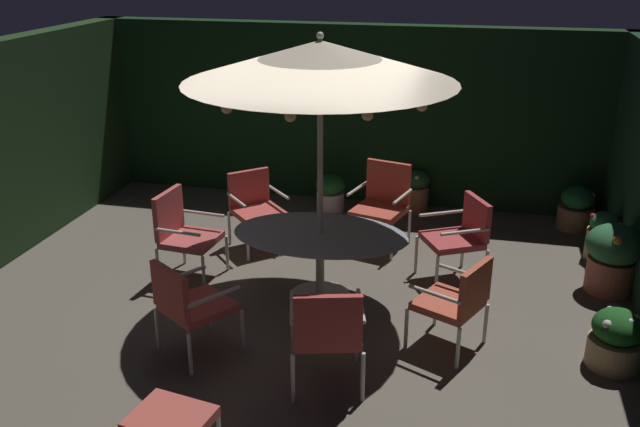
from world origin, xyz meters
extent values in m
cube|color=#5E574A|center=(0.00, 0.00, -0.01)|extent=(7.54, 6.80, 0.02)
cube|color=black|center=(0.00, 3.25, 1.24)|extent=(7.54, 0.30, 2.48)
cylinder|color=silver|center=(0.28, 0.09, 0.01)|extent=(0.65, 0.65, 0.03)
cylinder|color=silver|center=(0.28, 0.09, 0.36)|extent=(0.09, 0.09, 0.72)
ellipsoid|color=#9DA4B1|center=(0.28, 0.09, 0.73)|extent=(1.81, 1.20, 0.03)
cylinder|color=silver|center=(0.28, 0.09, 1.21)|extent=(0.06, 0.06, 2.42)
cone|color=beige|center=(0.28, 0.09, 2.48)|extent=(2.61, 2.61, 0.39)
sphere|color=silver|center=(0.28, 0.09, 2.71)|extent=(0.07, 0.07, 0.07)
sphere|color=#F9DB8C|center=(1.41, 0.06, 2.23)|extent=(0.10, 0.10, 0.10)
sphere|color=#F9DB8C|center=(1.25, 0.68, 2.23)|extent=(0.10, 0.10, 0.10)
sphere|color=#F9DB8C|center=(0.85, 1.07, 2.23)|extent=(0.10, 0.10, 0.10)
sphere|color=#F9DB8C|center=(0.24, 1.23, 2.23)|extent=(0.10, 0.10, 0.10)
sphere|color=#F9DB8C|center=(-0.29, 1.08, 2.23)|extent=(0.10, 0.10, 0.10)
sphere|color=#F9DB8C|center=(-0.72, 0.64, 2.23)|extent=(0.10, 0.10, 0.10)
sphere|color=#F9DB8C|center=(-0.86, 0.10, 2.23)|extent=(0.10, 0.10, 0.10)
sphere|color=#F9DB8C|center=(-0.70, -0.49, 2.23)|extent=(0.10, 0.10, 0.10)
sphere|color=#F9DB8C|center=(-0.29, -0.89, 2.23)|extent=(0.10, 0.10, 0.10)
sphere|color=#F9DB8C|center=(0.30, -1.04, 2.23)|extent=(0.10, 0.10, 0.10)
sphere|color=#F9DB8C|center=(0.89, -0.86, 2.23)|extent=(0.10, 0.10, 0.10)
sphere|color=#F9DB8C|center=(1.28, -0.44, 2.23)|extent=(0.10, 0.10, 0.10)
cylinder|color=silver|center=(0.88, 1.18, 0.22)|extent=(0.04, 0.04, 0.44)
cylinder|color=silver|center=(0.31, 1.34, 0.22)|extent=(0.04, 0.04, 0.44)
cylinder|color=silver|center=(1.03, 1.72, 0.22)|extent=(0.04, 0.04, 0.44)
cylinder|color=silver|center=(0.46, 1.88, 0.22)|extent=(0.04, 0.04, 0.44)
cube|color=#C54D3B|center=(0.67, 1.53, 0.47)|extent=(0.70, 0.68, 0.07)
cube|color=#C54D3B|center=(0.74, 1.79, 0.77)|extent=(0.56, 0.21, 0.52)
cylinder|color=silver|center=(0.96, 1.45, 0.71)|extent=(0.18, 0.53, 0.04)
cylinder|color=silver|center=(0.39, 1.61, 0.71)|extent=(0.18, 0.53, 0.04)
cylinder|color=silver|center=(-0.36, 1.17, 0.21)|extent=(0.04, 0.04, 0.42)
cylinder|color=silver|center=(-0.76, 0.79, 0.21)|extent=(0.04, 0.04, 0.42)
cylinder|color=silver|center=(-0.73, 1.57, 0.21)|extent=(0.04, 0.04, 0.42)
cylinder|color=silver|center=(-1.13, 1.19, 0.21)|extent=(0.04, 0.04, 0.42)
cube|color=#BE4844|center=(-0.74, 1.18, 0.46)|extent=(0.76, 0.76, 0.07)
cube|color=#BE4844|center=(-0.92, 1.37, 0.71)|extent=(0.43, 0.41, 0.43)
cylinder|color=silver|center=(-0.54, 1.37, 0.67)|extent=(0.38, 0.40, 0.04)
cylinder|color=silver|center=(-0.94, 0.99, 0.67)|extent=(0.38, 0.40, 0.04)
cylinder|color=silver|center=(-0.90, 0.49, 0.21)|extent=(0.04, 0.04, 0.42)
cylinder|color=silver|center=(-0.96, -0.08, 0.21)|extent=(0.04, 0.04, 0.42)
cylinder|color=silver|center=(-1.45, 0.54, 0.21)|extent=(0.04, 0.04, 0.42)
cylinder|color=silver|center=(-1.51, -0.03, 0.21)|extent=(0.04, 0.04, 0.42)
cube|color=#B24B49|center=(-1.21, 0.23, 0.46)|extent=(0.59, 0.61, 0.07)
cube|color=#B24B49|center=(-1.47, 0.26, 0.74)|extent=(0.11, 0.55, 0.50)
cylinder|color=silver|center=(-1.18, 0.52, 0.67)|extent=(0.53, 0.09, 0.04)
cylinder|color=silver|center=(-1.23, -0.05, 0.67)|extent=(0.53, 0.09, 0.04)
cylinder|color=silver|center=(-0.63, -0.75, 0.21)|extent=(0.04, 0.04, 0.42)
cylinder|color=silver|center=(-0.18, -1.06, 0.21)|extent=(0.04, 0.04, 0.42)
cylinder|color=silver|center=(-0.94, -1.22, 0.21)|extent=(0.04, 0.04, 0.42)
cylinder|color=silver|center=(-0.49, -1.52, 0.21)|extent=(0.04, 0.04, 0.42)
cube|color=#C44D45|center=(-0.56, -1.14, 0.45)|extent=(0.75, 0.76, 0.07)
cube|color=#C44D45|center=(-0.71, -1.36, 0.70)|extent=(0.47, 0.34, 0.43)
cylinder|color=silver|center=(-0.79, -0.98, 0.67)|extent=(0.33, 0.46, 0.04)
cylinder|color=silver|center=(-0.34, -1.29, 0.67)|extent=(0.33, 0.46, 0.04)
cylinder|color=beige|center=(0.32, -1.14, 0.23)|extent=(0.04, 0.04, 0.45)
cylinder|color=beige|center=(0.87, -0.99, 0.23)|extent=(0.04, 0.04, 0.45)
cylinder|color=beige|center=(0.47, -1.69, 0.23)|extent=(0.04, 0.04, 0.45)
cylinder|color=beige|center=(1.02, -1.55, 0.23)|extent=(0.04, 0.04, 0.45)
cube|color=#BD423B|center=(0.67, -1.34, 0.49)|extent=(0.68, 0.68, 0.07)
cube|color=#BD423B|center=(0.74, -1.61, 0.75)|extent=(0.54, 0.20, 0.44)
cylinder|color=beige|center=(0.40, -1.42, 0.73)|extent=(0.18, 0.54, 0.04)
cylinder|color=beige|center=(0.94, -1.27, 0.73)|extent=(0.18, 0.54, 0.04)
cylinder|color=silver|center=(1.27, -0.67, 0.20)|extent=(0.04, 0.04, 0.40)
cylinder|color=silver|center=(1.50, -0.19, 0.20)|extent=(0.04, 0.04, 0.40)
cylinder|color=silver|center=(1.75, -0.90, 0.20)|extent=(0.04, 0.04, 0.40)
cylinder|color=silver|center=(1.98, -0.41, 0.20)|extent=(0.04, 0.04, 0.40)
cube|color=#C2553D|center=(1.62, -0.54, 0.44)|extent=(0.70, 0.70, 0.07)
cube|color=#C2553D|center=(1.85, -0.65, 0.69)|extent=(0.28, 0.49, 0.42)
cylinder|color=silver|center=(1.51, -0.79, 0.65)|extent=(0.47, 0.25, 0.04)
cylinder|color=silver|center=(1.74, -0.30, 0.65)|extent=(0.47, 0.25, 0.04)
cylinder|color=silver|center=(1.46, 0.43, 0.23)|extent=(0.04, 0.04, 0.45)
cylinder|color=silver|center=(1.20, 0.91, 0.23)|extent=(0.04, 0.04, 0.45)
cylinder|color=silver|center=(1.97, 0.71, 0.23)|extent=(0.04, 0.04, 0.45)
cylinder|color=silver|center=(1.70, 1.19, 0.23)|extent=(0.04, 0.04, 0.45)
cube|color=#BB4344|center=(1.58, 0.81, 0.49)|extent=(0.75, 0.74, 0.07)
cube|color=#BB4344|center=(1.83, 0.94, 0.73)|extent=(0.31, 0.49, 0.42)
cylinder|color=silver|center=(1.72, 0.57, 0.70)|extent=(0.50, 0.30, 0.04)
cylinder|color=silver|center=(1.45, 1.05, 0.70)|extent=(0.50, 0.30, 0.04)
cylinder|color=silver|center=(-0.43, -2.27, 0.15)|extent=(0.03, 0.03, 0.30)
cube|color=#B74F43|center=(-0.21, -2.52, 0.34)|extent=(0.63, 0.54, 0.08)
cylinder|color=tan|center=(3.09, -0.54, 0.14)|extent=(0.47, 0.47, 0.27)
ellipsoid|color=#1B541C|center=(3.09, -0.54, 0.39)|extent=(0.44, 0.44, 0.31)
sphere|color=silver|center=(3.21, -0.53, 0.48)|extent=(0.09, 0.09, 0.09)
sphere|color=silver|center=(3.14, -0.43, 0.41)|extent=(0.09, 0.09, 0.09)
sphere|color=silver|center=(3.03, -0.40, 0.48)|extent=(0.06, 0.06, 0.06)
sphere|color=silver|center=(2.94, -0.50, 0.44)|extent=(0.08, 0.08, 0.08)
sphere|color=beige|center=(2.98, -0.65, 0.46)|extent=(0.09, 0.09, 0.09)
sphere|color=silver|center=(3.16, -0.63, 0.50)|extent=(0.07, 0.07, 0.07)
cylinder|color=tan|center=(3.30, 1.79, 0.19)|extent=(0.38, 0.38, 0.37)
ellipsoid|color=#28723F|center=(3.30, 1.79, 0.47)|extent=(0.35, 0.35, 0.24)
sphere|color=red|center=(3.42, 1.80, 0.47)|extent=(0.08, 0.08, 0.08)
sphere|color=red|center=(3.27, 1.90, 0.53)|extent=(0.08, 0.08, 0.08)
sphere|color=red|center=(3.15, 1.80, 0.53)|extent=(0.07, 0.07, 0.07)
sphere|color=red|center=(3.32, 1.69, 0.50)|extent=(0.08, 0.08, 0.08)
cylinder|color=#8E6247|center=(3.10, 2.71, 0.15)|extent=(0.46, 0.46, 0.30)
ellipsoid|color=#1C5F2F|center=(3.10, 2.71, 0.42)|extent=(0.42, 0.42, 0.30)
sphere|color=#E6CA51|center=(3.26, 2.69, 0.47)|extent=(0.09, 0.09, 0.09)
sphere|color=yellow|center=(3.07, 2.85, 0.45)|extent=(0.09, 0.09, 0.09)
sphere|color=#F7D050|center=(2.99, 2.61, 0.44)|extent=(0.08, 0.08, 0.08)
cylinder|color=#B15D49|center=(3.27, 0.96, 0.19)|extent=(0.51, 0.51, 0.38)
ellipsoid|color=#2E6A3C|center=(3.27, 0.96, 0.54)|extent=(0.60, 0.60, 0.42)
sphere|color=#DC7143|center=(3.51, 1.00, 0.54)|extent=(0.07, 0.07, 0.07)
sphere|color=orange|center=(3.34, 1.17, 0.66)|extent=(0.11, 0.11, 0.11)
sphere|color=orange|center=(3.07, 0.96, 0.59)|extent=(0.09, 0.09, 0.09)
sphere|color=orange|center=(3.24, 0.74, 0.68)|extent=(0.10, 0.10, 0.10)
cylinder|color=#A16445|center=(1.00, 2.94, 0.17)|extent=(0.34, 0.34, 0.34)
ellipsoid|color=#26542B|center=(1.00, 2.94, 0.43)|extent=(0.36, 0.36, 0.25)
sphere|color=silver|center=(1.08, 2.92, 0.46)|extent=(0.10, 0.10, 0.10)
sphere|color=beige|center=(1.01, 3.08, 0.49)|extent=(0.06, 0.06, 0.06)
sphere|color=silver|center=(0.87, 2.94, 0.45)|extent=(0.07, 0.07, 0.07)
sphere|color=silver|center=(1.00, 2.81, 0.50)|extent=(0.07, 0.07, 0.07)
cylinder|color=silver|center=(-0.16, 2.57, 0.14)|extent=(0.38, 0.38, 0.28)
ellipsoid|color=#215F27|center=(-0.16, 2.57, 0.40)|extent=(0.41, 0.41, 0.29)
sphere|color=red|center=(-0.03, 2.61, 0.40)|extent=(0.06, 0.06, 0.06)
sphere|color=red|center=(-0.15, 2.71, 0.40)|extent=(0.10, 0.10, 0.10)
sphere|color=#D03544|center=(-0.31, 2.59, 0.42)|extent=(0.07, 0.07, 0.07)
sphere|color=red|center=(-0.15, 2.42, 0.43)|extent=(0.09, 0.09, 0.09)
camera|label=1|loc=(1.75, -6.20, 3.51)|focal=38.67mm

